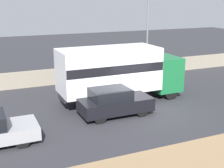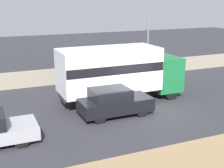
% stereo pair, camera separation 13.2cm
% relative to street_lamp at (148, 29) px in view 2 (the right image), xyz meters
% --- Properties ---
extents(ground_plane, '(80.00, 80.00, 0.00)m').
position_rel_street_lamp_xyz_m(ground_plane, '(-4.28, -6.74, -3.89)').
color(ground_plane, '#2D2D33').
extents(stone_wall_backdrop, '(60.00, 0.35, 1.15)m').
position_rel_street_lamp_xyz_m(stone_wall_backdrop, '(-4.28, 1.08, -3.31)').
color(stone_wall_backdrop, gray).
rests_on(stone_wall_backdrop, ground_plane).
extents(street_lamp, '(0.56, 0.28, 6.69)m').
position_rel_street_lamp_xyz_m(street_lamp, '(0.00, 0.00, 0.00)').
color(street_lamp, slate).
rests_on(street_lamp, ground_plane).
extents(box_truck, '(7.72, 2.58, 3.38)m').
position_rel_street_lamp_xyz_m(box_truck, '(-4.60, -4.45, -1.94)').
color(box_truck, '#196B38').
rests_on(box_truck, ground_plane).
extents(car_hatchback, '(3.95, 1.83, 1.53)m').
position_rel_street_lamp_xyz_m(car_hatchback, '(-5.77, -6.54, -3.12)').
color(car_hatchback, black).
rests_on(car_hatchback, ground_plane).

